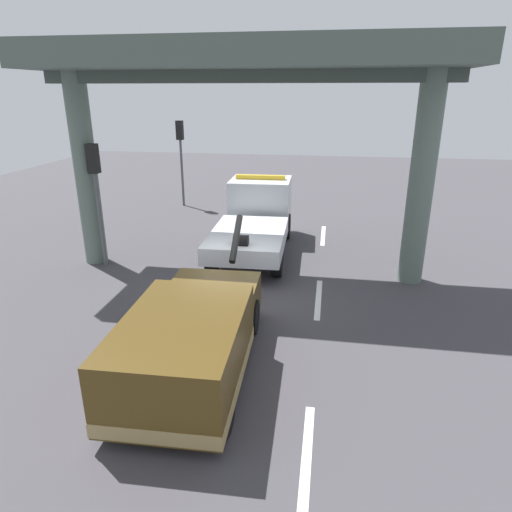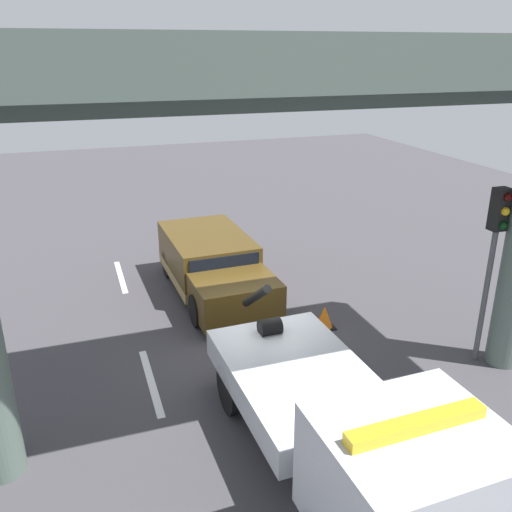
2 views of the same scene
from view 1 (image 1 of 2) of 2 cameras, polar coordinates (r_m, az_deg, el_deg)
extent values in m
cube|color=#423F44|center=(13.15, -2.87, -4.89)|extent=(60.00, 40.00, 0.10)
cube|color=silver|center=(7.88, 6.40, -24.38)|extent=(2.60, 0.16, 0.01)
cube|color=silver|center=(12.87, 7.92, -5.38)|extent=(2.60, 0.16, 0.01)
cube|color=silver|center=(18.47, 8.52, 2.61)|extent=(2.60, 0.16, 0.01)
cube|color=silver|center=(14.82, -1.02, 2.14)|extent=(3.91, 2.51, 0.55)
cube|color=silver|center=(17.85, 0.58, 7.12)|extent=(2.11, 2.36, 1.65)
cube|color=black|center=(18.36, 0.82, 8.65)|extent=(0.12, 2.21, 0.66)
cube|color=teal|center=(15.06, -5.56, 2.03)|extent=(3.65, 0.12, 0.20)
cylinder|color=black|center=(12.53, -2.55, 2.25)|extent=(1.42, 0.22, 1.07)
cylinder|color=black|center=(13.39, -1.92, 1.92)|extent=(0.37, 0.46, 0.36)
cube|color=yellow|center=(17.66, 0.59, 9.98)|extent=(0.29, 1.93, 0.16)
cylinder|color=black|center=(18.06, -2.80, 4.05)|extent=(1.01, 0.35, 1.00)
cylinder|color=black|center=(17.81, 3.82, 3.80)|extent=(1.01, 0.35, 1.00)
cylinder|color=black|center=(14.43, -5.56, -0.24)|extent=(1.01, 0.35, 1.00)
cylinder|color=black|center=(14.12, 2.69, -0.63)|extent=(1.01, 0.35, 1.00)
cube|color=#4C3814|center=(8.78, -9.24, -11.82)|extent=(3.52, 2.30, 1.35)
cube|color=#4C3814|center=(11.06, -5.39, -5.69)|extent=(1.79, 2.16, 0.95)
cube|color=black|center=(10.11, -6.54, -5.22)|extent=(0.11, 1.94, 0.59)
cube|color=#9E8451|center=(9.05, -9.06, -14.48)|extent=(3.54, 2.31, 0.28)
cylinder|color=black|center=(11.30, -10.29, -6.97)|extent=(0.85, 0.30, 0.84)
cylinder|color=black|center=(10.90, -0.54, -7.70)|extent=(0.85, 0.30, 0.84)
cylinder|color=black|center=(8.64, -17.31, -17.06)|extent=(0.85, 0.30, 0.84)
cylinder|color=black|center=(8.10, -4.15, -18.89)|extent=(0.85, 0.30, 0.84)
cylinder|color=#596B60|center=(15.70, -20.77, 9.86)|extent=(0.72, 0.72, 6.09)
cylinder|color=#596B60|center=(13.91, 20.24, 8.73)|extent=(0.72, 0.72, 6.09)
cube|color=#4B5B52|center=(13.70, -1.67, 24.17)|extent=(3.60, 12.37, 0.76)
cube|color=#3E4A43|center=(13.68, -1.65, 21.83)|extent=(0.50, 11.97, 0.36)
cylinder|color=#515456|center=(15.53, -19.11, 4.26)|extent=(0.12, 0.12, 3.10)
cube|color=black|center=(15.14, -19.99, 11.54)|extent=(0.28, 0.32, 0.90)
sphere|color=#360605|center=(15.24, -19.83, 12.76)|extent=(0.18, 0.18, 0.18)
sphere|color=gold|center=(15.28, -19.70, 11.65)|extent=(0.18, 0.18, 0.18)
sphere|color=black|center=(15.32, -19.57, 10.54)|extent=(0.18, 0.18, 0.18)
cylinder|color=#515456|center=(23.15, -9.35, 10.31)|extent=(0.12, 0.12, 3.28)
cube|color=black|center=(22.89, -9.66, 15.47)|extent=(0.28, 0.32, 0.90)
sphere|color=#360605|center=(23.02, -9.57, 16.25)|extent=(0.18, 0.18, 0.18)
sphere|color=gold|center=(23.04, -9.53, 15.50)|extent=(0.18, 0.18, 0.18)
sphere|color=black|center=(23.06, -9.49, 14.76)|extent=(0.18, 0.18, 0.18)
cone|color=orange|center=(12.75, -13.06, -4.54)|extent=(0.45, 0.45, 0.59)
cube|color=black|center=(12.87, -12.96, -5.67)|extent=(0.50, 0.50, 0.03)
camera|label=2|loc=(21.71, 12.91, 22.78)|focal=38.08mm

